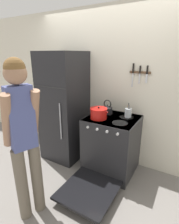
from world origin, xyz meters
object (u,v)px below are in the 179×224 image
at_px(utensil_jar, 128,113).
at_px(stove_range, 111,146).
at_px(person, 23,135).
at_px(dutch_oven_pot, 99,113).
at_px(tea_kettle, 107,109).
at_px(refrigerator, 64,107).

bearing_deg(utensil_jar, stove_range, -135.71).
bearing_deg(stove_range, utensil_jar, 44.29).
distance_m(stove_range, person, 1.42).
height_order(utensil_jar, person, person).
distance_m(stove_range, dutch_oven_pot, 0.57).
height_order(stove_range, tea_kettle, tea_kettle).
bearing_deg(refrigerator, person, -69.96).
xyz_separation_m(tea_kettle, utensil_jar, (0.34, 0.01, 0.00)).
bearing_deg(tea_kettle, dutch_oven_pot, -92.73).
bearing_deg(tea_kettle, person, -102.80).
height_order(stove_range, utensil_jar, utensil_jar).
height_order(stove_range, dutch_oven_pot, dutch_oven_pot).
height_order(dutch_oven_pot, person, person).
distance_m(dutch_oven_pot, tea_kettle, 0.28).
xyz_separation_m(stove_range, person, (-0.47, -1.21, 0.58)).
bearing_deg(tea_kettle, refrigerator, -169.75).
relative_size(tea_kettle, utensil_jar, 1.00).
height_order(refrigerator, utensil_jar, refrigerator).
bearing_deg(stove_range, tea_kettle, 131.43).
bearing_deg(person, tea_kettle, 7.88).
relative_size(utensil_jar, person, 0.13).
height_order(stove_range, person, person).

